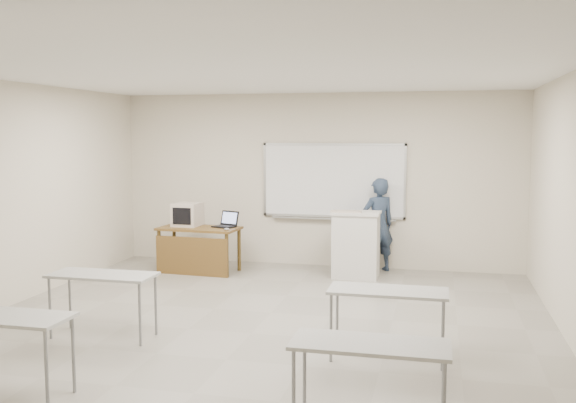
% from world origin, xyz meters
% --- Properties ---
extents(floor, '(7.00, 8.00, 0.01)m').
position_xyz_m(floor, '(0.00, 0.00, -0.01)').
color(floor, gray).
rests_on(floor, ground).
extents(whiteboard, '(2.48, 0.10, 1.31)m').
position_xyz_m(whiteboard, '(0.30, 3.97, 1.48)').
color(whiteboard, white).
rests_on(whiteboard, floor).
extents(student_desks, '(4.40, 2.20, 0.73)m').
position_xyz_m(student_desks, '(-0.00, -1.35, 0.67)').
color(student_desks, '#A7A7A2').
rests_on(student_desks, floor).
extents(instructor_desk, '(1.33, 0.66, 0.75)m').
position_xyz_m(instructor_desk, '(-1.80, 2.90, 0.53)').
color(instructor_desk, brown).
rests_on(instructor_desk, floor).
extents(podium, '(0.75, 0.55, 1.06)m').
position_xyz_m(podium, '(0.80, 3.20, 0.53)').
color(podium, beige).
rests_on(podium, floor).
extents(crt_monitor, '(0.43, 0.48, 0.41)m').
position_xyz_m(crt_monitor, '(-2.05, 3.14, 0.94)').
color(crt_monitor, '#B8A899').
rests_on(crt_monitor, instructor_desk).
extents(laptop, '(0.35, 0.32, 0.26)m').
position_xyz_m(laptop, '(-1.40, 3.17, 0.81)').
color(laptop, black).
rests_on(laptop, instructor_desk).
extents(mouse, '(0.09, 0.06, 0.04)m').
position_xyz_m(mouse, '(-1.25, 2.81, 0.77)').
color(mouse, '#95969C').
rests_on(mouse, instructor_desk).
extents(keyboard, '(0.49, 0.18, 0.03)m').
position_xyz_m(keyboard, '(0.65, 3.08, 1.08)').
color(keyboard, '#B8A899').
rests_on(keyboard, podium).
extents(presenter, '(0.69, 0.63, 1.57)m').
position_xyz_m(presenter, '(1.10, 3.74, 0.79)').
color(presenter, black).
rests_on(presenter, floor).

